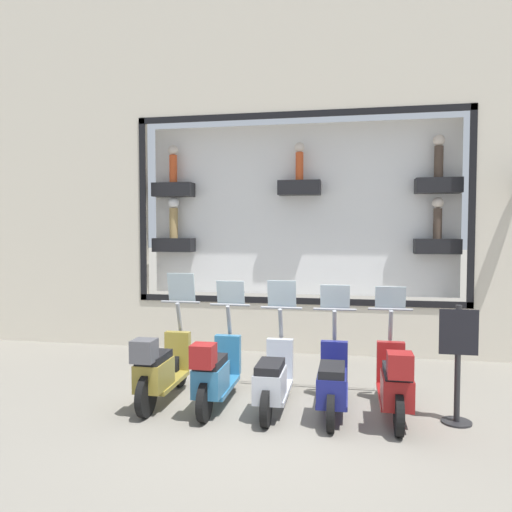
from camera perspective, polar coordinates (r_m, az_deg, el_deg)
ground_plane at (r=6.56m, az=1.50°, el=-18.08°), size 120.00×120.00×0.00m
building_facade at (r=9.93m, az=4.95°, el=15.22°), size 1.23×36.00×8.74m
scooter_red_0 at (r=6.60m, az=15.62°, el=-13.76°), size 1.80×0.60×1.57m
scooter_navy_1 at (r=6.65m, az=8.75°, el=-14.06°), size 1.79×0.60×1.58m
scooter_silver_2 at (r=6.72m, az=1.98°, el=-13.83°), size 1.79×0.61×1.63m
scooter_teal_3 at (r=6.80m, az=-4.69°, el=-13.15°), size 1.80×0.60×1.61m
scooter_olive_4 at (r=7.04m, az=-10.86°, el=-12.49°), size 1.81×0.60×1.71m
shop_sign_post at (r=6.65m, az=22.07°, el=-11.07°), size 0.36×0.45×1.45m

